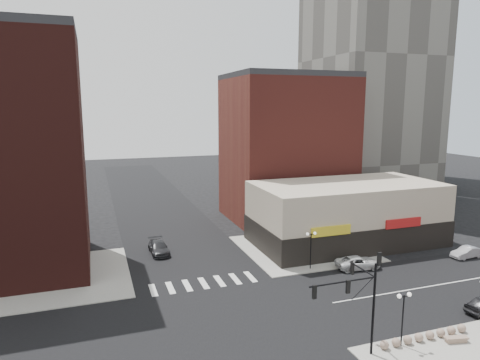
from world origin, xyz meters
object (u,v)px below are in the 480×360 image
stone_bench (456,339)px  street_lamp_ne (311,241)px  silver_sedan (467,252)px  dark_sedan_north (159,248)px  white_suv (358,263)px  traffic_signal (360,291)px  street_lamp_se_a (404,306)px

stone_bench → street_lamp_ne: bearing=113.7°
silver_sedan → dark_sedan_north: size_ratio=0.78×
street_lamp_ne → white_suv: (5.16, -1.50, -2.60)m
traffic_signal → dark_sedan_north: bearing=111.1°
silver_sedan → dark_sedan_north: dark_sedan_north is taller
street_lamp_ne → silver_sedan: bearing=-8.2°
street_lamp_se_a → silver_sedan: size_ratio=1.03×
street_lamp_se_a → street_lamp_ne: same height
street_lamp_se_a → silver_sedan: 24.44m
traffic_signal → dark_sedan_north: (-10.28, 26.58, -4.22)m
white_suv → dark_sedan_north: bearing=66.0°
traffic_signal → street_lamp_se_a: (3.76, -0.17, -1.67)m
traffic_signal → white_suv: 17.94m
traffic_signal → dark_sedan_north: traffic_signal is taller
street_lamp_se_a → stone_bench: street_lamp_se_a is taller
street_lamp_ne → silver_sedan: 19.79m
traffic_signal → street_lamp_se_a: size_ratio=1.87×
traffic_signal → street_lamp_ne: bearing=73.3°
street_lamp_se_a → traffic_signal: bearing=177.4°
street_lamp_ne → stone_bench: 17.56m
stone_bench → traffic_signal: bearing=-175.5°
street_lamp_ne → dark_sedan_north: 18.66m
white_suv → stone_bench: (-1.88, -15.50, -0.35)m
traffic_signal → stone_bench: 9.34m
street_lamp_se_a → white_suv: size_ratio=0.83×
street_lamp_ne → silver_sedan: size_ratio=1.03×
dark_sedan_north → silver_sedan: bearing=-23.2°
dark_sedan_north → stone_bench: 33.25m
white_suv → street_lamp_se_a: bearing=164.3°
white_suv → street_lamp_ne: bearing=81.0°
traffic_signal → silver_sedan: traffic_signal is taller
street_lamp_ne → white_suv: size_ratio=0.83×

